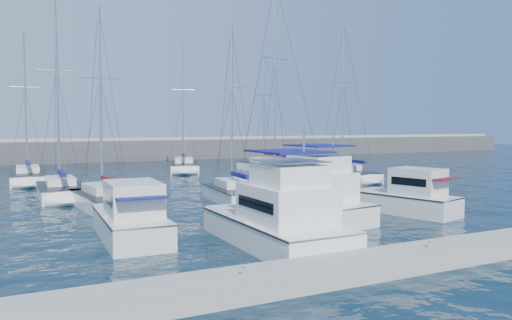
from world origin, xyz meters
name	(u,v)px	position (x,y,z in m)	size (l,w,h in m)	color
ground	(288,217)	(0.00, 0.00, 0.00)	(220.00, 220.00, 0.00)	black
breakwater	(117,154)	(0.00, 52.00, 1.05)	(160.00, 6.00, 4.45)	#424244
dock	(429,255)	(0.00, -11.00, 0.30)	(40.00, 2.20, 0.60)	gray
dock_cleat_near_port	(243,271)	(-8.00, -11.00, 0.72)	(0.16, 0.16, 0.25)	silver
dock_cleat_centre	(430,244)	(0.00, -11.00, 0.72)	(0.16, 0.16, 0.25)	silver
motor_yacht_port_outer	(131,220)	(-9.56, -1.94, 0.94)	(2.90, 6.94, 3.20)	silver
motor_yacht_port_inner	(279,221)	(-3.96, -6.02, 1.13)	(3.64, 8.63, 4.69)	silver
motor_yacht_stbd_inner	(309,200)	(0.52, -1.40, 1.13)	(4.69, 8.58, 4.69)	silver
motor_yacht_stbd_outer	(410,198)	(7.05, -2.48, 0.94)	(4.01, 6.53, 3.20)	silver
sailboat_mid_a	(61,191)	(-11.28, 13.85, 0.54)	(3.09, 7.28, 15.02)	silver
sailboat_mid_b	(106,201)	(-9.10, 7.70, 0.51)	(4.03, 8.07, 13.38)	silver
sailboat_mid_c	(235,194)	(-0.43, 6.78, 0.52)	(3.50, 7.04, 12.79)	silver
sailboat_mid_d	(281,185)	(4.79, 9.43, 0.56)	(5.48, 8.18, 17.16)	silver
sailboat_mid_e	(346,175)	(14.70, 14.22, 0.54)	(3.29, 7.67, 15.26)	silver
sailboat_back_a	(28,177)	(-13.11, 25.91, 0.51)	(3.16, 8.70, 14.27)	silver
sailboat_back_b	(184,166)	(3.74, 31.03, 0.52)	(5.57, 9.49, 15.28)	silver
sailboat_back_c	(268,167)	(12.50, 26.37, 0.51)	(4.70, 8.87, 14.11)	silver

